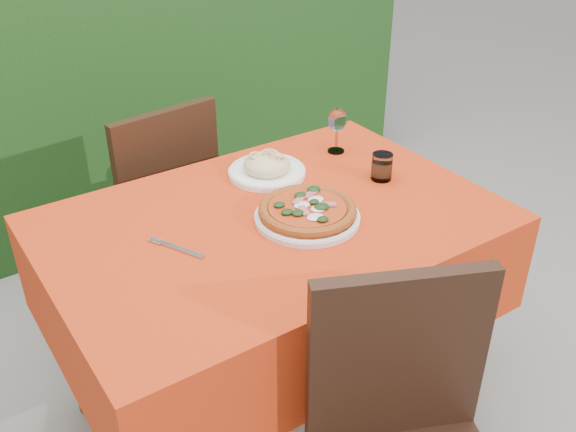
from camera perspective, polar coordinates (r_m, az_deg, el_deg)
ground at (r=2.29m, az=-1.16°, el=-16.33°), size 60.00×60.00×0.00m
hedge at (r=3.08m, az=-17.91°, el=15.06°), size 3.20×0.55×1.78m
dining_table at (r=1.90m, az=-1.35°, el=-3.98°), size 1.26×0.86×0.75m
chair_far at (r=2.44m, az=-11.44°, el=1.45°), size 0.45×0.45×0.89m
pizza_plate at (r=1.78m, az=1.73°, el=0.33°), size 0.30×0.30×0.06m
pasta_plate at (r=2.03m, az=-1.89°, el=4.30°), size 0.25×0.25×0.07m
water_glass at (r=2.02m, az=8.33°, el=4.24°), size 0.06×0.06×0.09m
wine_glass at (r=2.16m, az=4.39°, el=8.36°), size 0.06×0.06×0.16m
fork at (r=1.69m, az=-9.43°, el=-2.97°), size 0.10×0.18×0.01m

